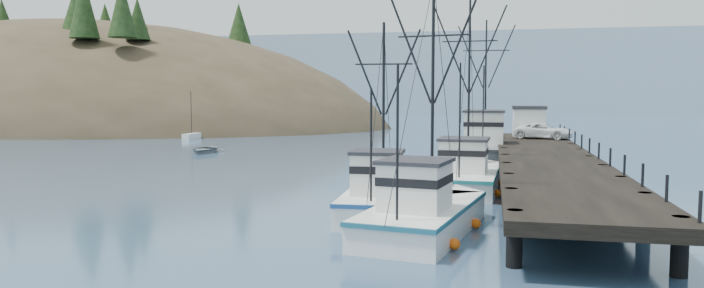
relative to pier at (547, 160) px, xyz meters
name	(u,v)px	position (x,y,z in m)	size (l,w,h in m)	color
ground	(248,227)	(-14.00, -16.00, -1.69)	(400.00, 400.00, 0.00)	#2E4968
pier	(547,160)	(0.00, 0.00, 0.00)	(6.00, 44.00, 2.00)	black
headland	(40,147)	(-88.95, 62.61, -6.24)	(134.80, 78.00, 51.00)	#382D1E
distant_ridge	(492,113)	(-4.00, 154.00, -1.69)	(360.00, 40.00, 26.00)	#9EB2C6
distant_ridge_far	(344,110)	(-54.00, 169.00, -1.69)	(180.00, 25.00, 18.00)	silver
moored_sailboats	(180,132)	(-47.84, 41.19, -1.36)	(16.06, 17.97, 6.35)	white
trawler_near	(425,213)	(-6.18, -15.15, -0.87)	(5.13, 11.13, 11.23)	white
trawler_mid	(381,198)	(-8.71, -11.80, -0.87)	(3.63, 9.68, 9.81)	white
trawler_far	(466,175)	(-5.00, -2.25, -0.87)	(4.43, 12.13, 12.27)	white
work_vessel	(484,150)	(-4.11, 11.47, -0.46)	(4.49, 14.74, 12.49)	slate
pier_shed	(529,121)	(-0.21, 18.00, 1.73)	(3.00, 3.20, 2.80)	silver
pickup_truck	(544,131)	(0.91, 14.95, 1.00)	(2.28, 4.94, 1.37)	white
motorboat	(204,153)	(-31.69, 15.98, -1.69)	(3.41, 4.77, 0.99)	slate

